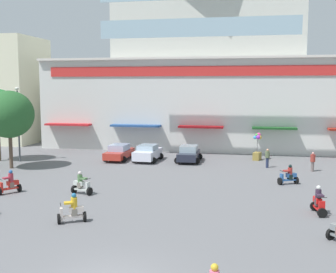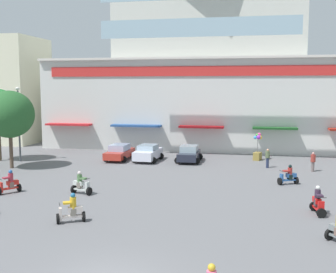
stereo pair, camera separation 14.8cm
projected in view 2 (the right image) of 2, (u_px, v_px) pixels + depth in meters
The scene contains 15 objects.
ground_plane at pixel (173, 193), 27.82m from camera, with size 128.00×128.00×0.00m, color slate.
colonial_building at pixel (209, 72), 49.76m from camera, with size 36.39×18.00×20.70m.
plaza_tree_0 at pixel (10, 114), 35.73m from camera, with size 4.07×4.31×6.63m.
parked_car_0 at pixel (120, 152), 40.27m from camera, with size 2.43×4.41×1.49m.
parked_car_1 at pixel (148, 153), 39.60m from camera, with size 2.56×4.09×1.54m.
parked_car_2 at pixel (189, 154), 39.22m from camera, with size 2.38×3.97×1.51m.
scooter_rider_2 at pixel (9, 184), 27.69m from camera, with size 1.28×1.50×1.54m.
scooter_rider_3 at pixel (71, 211), 21.71m from camera, with size 1.51×1.15×1.54m.
scooter_rider_4 at pixel (289, 176), 30.13m from camera, with size 1.52×1.07×1.44m.
scooter_rider_6 at pixel (318, 203), 23.09m from camera, with size 0.73×1.50×1.58m.
scooter_rider_7 at pixel (81, 185), 27.41m from camera, with size 1.47×0.87×1.52m.
pedestrian_0 at pixel (268, 157), 36.26m from camera, with size 0.49×0.49×1.65m.
pedestrian_1 at pixel (313, 161), 34.67m from camera, with size 0.46×0.46×1.60m.
streetlamp_near at pixel (19, 118), 39.02m from camera, with size 0.40×0.40×6.92m.
balloon_vendor_cart at pixel (258, 149), 40.03m from camera, with size 0.86×1.05×2.60m.
Camera 2 is at (4.88, -13.75, 6.96)m, focal length 45.22 mm.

